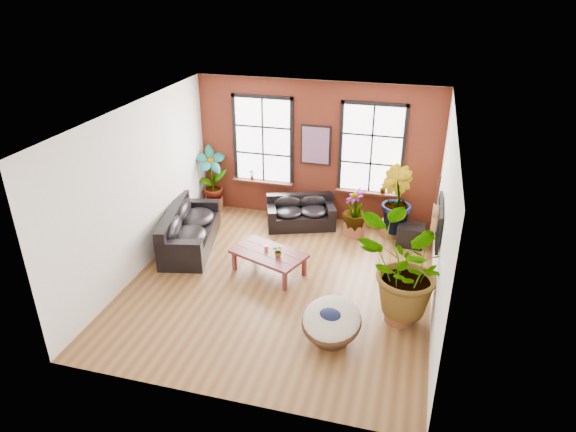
# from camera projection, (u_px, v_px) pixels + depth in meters

# --- Properties ---
(room) EXTENTS (6.04, 6.54, 3.54)m
(room) POSITION_uv_depth(u_px,v_px,m) (282.00, 203.00, 9.90)
(room) COLOR brown
(room) RESTS_ON ground
(sofa_back) EXTENTS (1.82, 1.32, 0.76)m
(sofa_back) POSITION_uv_depth(u_px,v_px,m) (301.00, 213.00, 12.74)
(sofa_back) COLOR black
(sofa_back) RESTS_ON ground
(sofa_left) EXTENTS (1.46, 2.49, 0.92)m
(sofa_left) POSITION_uv_depth(u_px,v_px,m) (188.00, 230.00, 11.74)
(sofa_left) COLOR black
(sofa_left) RESTS_ON ground
(coffee_table) EXTENTS (1.71, 1.34, 0.58)m
(coffee_table) POSITION_uv_depth(u_px,v_px,m) (269.00, 255.00, 10.72)
(coffee_table) COLOR #551E1F
(coffee_table) RESTS_ON ground
(papasan_chair) EXTENTS (1.21, 1.22, 0.78)m
(papasan_chair) POSITION_uv_depth(u_px,v_px,m) (331.00, 322.00, 8.75)
(papasan_chair) COLOR #3C2315
(papasan_chair) RESTS_ON ground
(poster) EXTENTS (0.74, 0.06, 0.98)m
(poster) POSITION_uv_depth(u_px,v_px,m) (316.00, 145.00, 12.44)
(poster) COLOR black
(poster) RESTS_ON room
(tv_wall_unit) EXTENTS (0.13, 1.86, 1.20)m
(tv_wall_unit) POSITION_uv_depth(u_px,v_px,m) (438.00, 220.00, 9.69)
(tv_wall_unit) COLOR black
(tv_wall_unit) RESTS_ON room
(media_box) EXTENTS (0.64, 0.55, 0.50)m
(media_box) POSITION_uv_depth(u_px,v_px,m) (411.00, 235.00, 11.88)
(media_box) COLOR black
(media_box) RESTS_ON ground
(pot_back_left) EXTENTS (0.52, 0.52, 0.35)m
(pot_back_left) POSITION_uv_depth(u_px,v_px,m) (214.00, 204.00, 13.64)
(pot_back_left) COLOR brown
(pot_back_left) RESTS_ON ground
(pot_back_right) EXTENTS (0.68, 0.68, 0.38)m
(pot_back_right) POSITION_uv_depth(u_px,v_px,m) (391.00, 228.00, 12.34)
(pot_back_right) COLOR brown
(pot_back_right) RESTS_ON ground
(pot_right_wall) EXTENTS (0.60, 0.60, 0.40)m
(pot_right_wall) POSITION_uv_depth(u_px,v_px,m) (400.00, 311.00, 9.35)
(pot_right_wall) COLOR brown
(pot_right_wall) RESTS_ON ground
(pot_mid) EXTENTS (0.60, 0.60, 0.38)m
(pot_mid) POSITION_uv_depth(u_px,v_px,m) (354.00, 227.00, 12.36)
(pot_mid) COLOR brown
(pot_mid) RESTS_ON ground
(floor_plant_back_left) EXTENTS (1.02, 0.94, 1.60)m
(floor_plant_back_left) POSITION_uv_depth(u_px,v_px,m) (211.00, 177.00, 13.28)
(floor_plant_back_left) COLOR #1C6C1E
(floor_plant_back_left) RESTS_ON ground
(floor_plant_back_right) EXTENTS (1.08, 1.11, 1.57)m
(floor_plant_back_right) POSITION_uv_depth(u_px,v_px,m) (395.00, 200.00, 12.00)
(floor_plant_back_right) COLOR #1C6C1E
(floor_plant_back_right) RESTS_ON ground
(floor_plant_right_wall) EXTENTS (2.05, 1.93, 1.81)m
(floor_plant_right_wall) POSITION_uv_depth(u_px,v_px,m) (404.00, 271.00, 8.96)
(floor_plant_right_wall) COLOR #1C6C1E
(floor_plant_right_wall) RESTS_ON ground
(floor_plant_mid) EXTENTS (0.76, 0.76, 1.07)m
(floor_plant_mid) POSITION_uv_depth(u_px,v_px,m) (355.00, 210.00, 12.12)
(floor_plant_mid) COLOR #1C6C1E
(floor_plant_mid) RESTS_ON ground
(table_plant) EXTENTS (0.28, 0.26, 0.25)m
(table_plant) POSITION_uv_depth(u_px,v_px,m) (279.00, 251.00, 10.49)
(table_plant) COLOR #1C6C1E
(table_plant) RESTS_ON coffee_table
(sill_plant_left) EXTENTS (0.17, 0.17, 0.27)m
(sill_plant_left) POSITION_uv_depth(u_px,v_px,m) (252.00, 175.00, 13.18)
(sill_plant_left) COLOR #1C6C1E
(sill_plant_left) RESTS_ON room
(sill_plant_right) EXTENTS (0.19, 0.19, 0.27)m
(sill_plant_right) POSITION_uv_depth(u_px,v_px,m) (383.00, 188.00, 12.40)
(sill_plant_right) COLOR #1C6C1E
(sill_plant_right) RESTS_ON room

